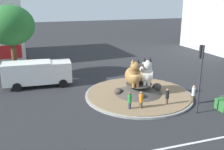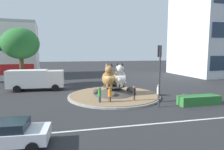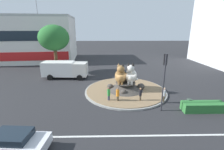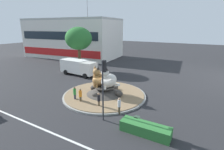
{
  "view_description": "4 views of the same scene",
  "coord_description": "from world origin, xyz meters",
  "px_view_note": "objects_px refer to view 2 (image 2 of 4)",
  "views": [
    {
      "loc": [
        -9.54,
        -21.36,
        9.29
      ],
      "look_at": [
        -2.37,
        1.08,
        2.01
      ],
      "focal_mm": 40.94,
      "sensor_mm": 36.0,
      "label": 1
    },
    {
      "loc": [
        -5.12,
        -21.3,
        5.14
      ],
      "look_at": [
        -0.39,
        -0.7,
        2.57
      ],
      "focal_mm": 31.38,
      "sensor_mm": 36.0,
      "label": 2
    },
    {
      "loc": [
        -2.13,
        -19.31,
        8.0
      ],
      "look_at": [
        -1.71,
        1.26,
        1.84
      ],
      "focal_mm": 25.76,
      "sensor_mm": 36.0,
      "label": 3
    },
    {
      "loc": [
        10.82,
        -17.07,
        8.45
      ],
      "look_at": [
        1.0,
        0.17,
        2.81
      ],
      "focal_mm": 27.38,
      "sensor_mm": 36.0,
      "label": 4
    }
  ],
  "objects_px": {
    "pedestrian_green_shirt": "(100,95)",
    "hatchback_near_shophouse": "(8,134)",
    "office_tower": "(221,6)",
    "litter_bin": "(185,99)",
    "traffic_light_mast": "(160,65)",
    "pedestrian_orange_shirt": "(110,95)",
    "cat_statue_white": "(120,77)",
    "cat_statue_tabby": "(109,78)",
    "pedestrian_black_shirt": "(134,94)",
    "pedestrian_white_shirt": "(158,93)",
    "broadleaf_tree_behind_island": "(20,44)",
    "delivery_box_truck": "(36,79)"
  },
  "relations": [
    {
      "from": "cat_statue_tabby",
      "to": "cat_statue_white",
      "type": "xyz_separation_m",
      "value": [
        1.29,
        0.05,
        0.02
      ]
    },
    {
      "from": "cat_statue_tabby",
      "to": "traffic_light_mast",
      "type": "relative_size",
      "value": 0.46
    },
    {
      "from": "cat_statue_tabby",
      "to": "pedestrian_white_shirt",
      "type": "bearing_deg",
      "value": 58.92
    },
    {
      "from": "cat_statue_tabby",
      "to": "delivery_box_truck",
      "type": "height_order",
      "value": "cat_statue_tabby"
    },
    {
      "from": "traffic_light_mast",
      "to": "pedestrian_green_shirt",
      "type": "height_order",
      "value": "traffic_light_mast"
    },
    {
      "from": "office_tower",
      "to": "delivery_box_truck",
      "type": "bearing_deg",
      "value": -167.73
    },
    {
      "from": "office_tower",
      "to": "broadleaf_tree_behind_island",
      "type": "distance_m",
      "value": 40.78
    },
    {
      "from": "cat_statue_tabby",
      "to": "cat_statue_white",
      "type": "distance_m",
      "value": 1.29
    },
    {
      "from": "cat_statue_white",
      "to": "broadleaf_tree_behind_island",
      "type": "bearing_deg",
      "value": -112.78
    },
    {
      "from": "traffic_light_mast",
      "to": "hatchback_near_shophouse",
      "type": "distance_m",
      "value": 12.96
    },
    {
      "from": "office_tower",
      "to": "pedestrian_black_shirt",
      "type": "xyz_separation_m",
      "value": [
        -26.39,
        -19.33,
        -13.94
      ]
    },
    {
      "from": "office_tower",
      "to": "hatchback_near_shophouse",
      "type": "distance_m",
      "value": 46.86
    },
    {
      "from": "cat_statue_tabby",
      "to": "litter_bin",
      "type": "distance_m",
      "value": 8.23
    },
    {
      "from": "pedestrian_white_shirt",
      "to": "pedestrian_orange_shirt",
      "type": "height_order",
      "value": "pedestrian_white_shirt"
    },
    {
      "from": "office_tower",
      "to": "pedestrian_green_shirt",
      "type": "xyz_separation_m",
      "value": [
        -29.85,
        -19.22,
        -13.93
      ]
    },
    {
      "from": "cat_statue_tabby",
      "to": "traffic_light_mast",
      "type": "bearing_deg",
      "value": 42.23
    },
    {
      "from": "broadleaf_tree_behind_island",
      "to": "pedestrian_orange_shirt",
      "type": "xyz_separation_m",
      "value": [
        10.33,
        -12.29,
        -5.27
      ]
    },
    {
      "from": "broadleaf_tree_behind_island",
      "to": "pedestrian_green_shirt",
      "type": "relative_size",
      "value": 4.83
    },
    {
      "from": "office_tower",
      "to": "litter_bin",
      "type": "distance_m",
      "value": 33.12
    },
    {
      "from": "traffic_light_mast",
      "to": "broadleaf_tree_behind_island",
      "type": "bearing_deg",
      "value": 56.04
    },
    {
      "from": "hatchback_near_shophouse",
      "to": "litter_bin",
      "type": "relative_size",
      "value": 4.7
    },
    {
      "from": "pedestrian_green_shirt",
      "to": "pedestrian_orange_shirt",
      "type": "height_order",
      "value": "pedestrian_green_shirt"
    },
    {
      "from": "pedestrian_orange_shirt",
      "to": "litter_bin",
      "type": "distance_m",
      "value": 7.43
    },
    {
      "from": "cat_statue_white",
      "to": "pedestrian_white_shirt",
      "type": "xyz_separation_m",
      "value": [
        3.19,
        -3.26,
        -1.27
      ]
    },
    {
      "from": "pedestrian_green_shirt",
      "to": "hatchback_near_shophouse",
      "type": "xyz_separation_m",
      "value": [
        -6.13,
        -7.3,
        -0.15
      ]
    },
    {
      "from": "traffic_light_mast",
      "to": "pedestrian_white_shirt",
      "type": "distance_m",
      "value": 3.45
    },
    {
      "from": "pedestrian_orange_shirt",
      "to": "delivery_box_truck",
      "type": "bearing_deg",
      "value": 100.23
    },
    {
      "from": "cat_statue_tabby",
      "to": "litter_bin",
      "type": "relative_size",
      "value": 2.91
    },
    {
      "from": "cat_statue_white",
      "to": "delivery_box_truck",
      "type": "bearing_deg",
      "value": -107.02
    },
    {
      "from": "broadleaf_tree_behind_island",
      "to": "pedestrian_orange_shirt",
      "type": "height_order",
      "value": "broadleaf_tree_behind_island"
    },
    {
      "from": "cat_statue_tabby",
      "to": "pedestrian_black_shirt",
      "type": "xyz_separation_m",
      "value": [
        1.95,
        -3.04,
        -1.29
      ]
    },
    {
      "from": "cat_statue_tabby",
      "to": "office_tower",
      "type": "height_order",
      "value": "office_tower"
    },
    {
      "from": "cat_statue_tabby",
      "to": "litter_bin",
      "type": "height_order",
      "value": "cat_statue_tabby"
    },
    {
      "from": "office_tower",
      "to": "broadleaf_tree_behind_island",
      "type": "bearing_deg",
      "value": -173.06
    },
    {
      "from": "pedestrian_black_shirt",
      "to": "pedestrian_green_shirt",
      "type": "distance_m",
      "value": 3.45
    },
    {
      "from": "broadleaf_tree_behind_island",
      "to": "pedestrian_white_shirt",
      "type": "distance_m",
      "value": 20.42
    },
    {
      "from": "cat_statue_tabby",
      "to": "pedestrian_orange_shirt",
      "type": "bearing_deg",
      "value": -5.26
    },
    {
      "from": "cat_statue_white",
      "to": "pedestrian_orange_shirt",
      "type": "xyz_separation_m",
      "value": [
        -1.82,
        -3.13,
        -1.31
      ]
    },
    {
      "from": "hatchback_near_shophouse",
      "to": "pedestrian_orange_shirt",
      "type": "bearing_deg",
      "value": 49.1
    },
    {
      "from": "office_tower",
      "to": "litter_bin",
      "type": "height_order",
      "value": "office_tower"
    },
    {
      "from": "cat_statue_tabby",
      "to": "pedestrian_orange_shirt",
      "type": "xyz_separation_m",
      "value": [
        -0.53,
        -3.08,
        -1.29
      ]
    },
    {
      "from": "pedestrian_black_shirt",
      "to": "broadleaf_tree_behind_island",
      "type": "bearing_deg",
      "value": 48.28
    },
    {
      "from": "office_tower",
      "to": "pedestrian_orange_shirt",
      "type": "xyz_separation_m",
      "value": [
        -28.88,
        -19.37,
        -13.94
      ]
    },
    {
      "from": "pedestrian_black_shirt",
      "to": "cat_statue_white",
      "type": "bearing_deg",
      "value": 14.1
    },
    {
      "from": "traffic_light_mast",
      "to": "pedestrian_black_shirt",
      "type": "relative_size",
      "value": 3.32
    },
    {
      "from": "traffic_light_mast",
      "to": "office_tower",
      "type": "xyz_separation_m",
      "value": [
        24.63,
        21.11,
        10.94
      ]
    },
    {
      "from": "cat_statue_white",
      "to": "pedestrian_green_shirt",
      "type": "distance_m",
      "value": 4.28
    },
    {
      "from": "pedestrian_green_shirt",
      "to": "hatchback_near_shophouse",
      "type": "distance_m",
      "value": 9.53
    },
    {
      "from": "cat_statue_white",
      "to": "pedestrian_white_shirt",
      "type": "bearing_deg",
      "value": 58.65
    },
    {
      "from": "pedestrian_white_shirt",
      "to": "pedestrian_green_shirt",
      "type": "bearing_deg",
      "value": -161.74
    }
  ]
}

